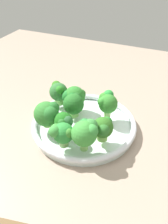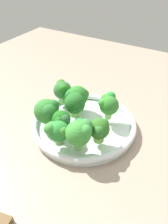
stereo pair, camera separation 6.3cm
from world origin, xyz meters
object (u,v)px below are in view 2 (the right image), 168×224
(broccoli_floret_1, at_px, (75,103))
(broccoli_floret_5, at_px, (77,96))
(broccoli_floret_6, at_px, (99,129))
(bowl, at_px, (84,125))
(broccoli_floret_3, at_px, (58,131))
(broccoli_floret_0, at_px, (80,132))
(broccoli_floret_2, at_px, (108,104))
(broccoli_floret_8, at_px, (61,120))
(broccoli_floret_4, at_px, (48,110))
(broccoli_floret_7, at_px, (62,90))

(broccoli_floret_1, bearing_deg, broccoli_floret_5, -157.26)
(broccoli_floret_6, bearing_deg, bowl, -124.33)
(broccoli_floret_1, height_order, broccoli_floret_3, broccoli_floret_1)
(broccoli_floret_6, bearing_deg, broccoli_floret_3, -54.00)
(broccoli_floret_0, bearing_deg, broccoli_floret_6, 148.60)
(broccoli_floret_2, relative_size, broccoli_floret_3, 1.10)
(broccoli_floret_8, bearing_deg, broccoli_floret_5, -166.92)
(bowl, distance_m, broccoli_floret_5, 0.09)
(bowl, height_order, broccoli_floret_3, broccoli_floret_3)
(broccoli_floret_4, bearing_deg, broccoli_floret_0, 72.09)
(broccoli_floret_2, relative_size, broccoli_floret_5, 1.02)
(broccoli_floret_0, relative_size, broccoli_floret_5, 1.12)
(broccoli_floret_2, distance_m, broccoli_floret_6, 0.10)
(broccoli_floret_0, bearing_deg, broccoli_floret_4, -107.91)
(broccoli_floret_2, distance_m, broccoli_floret_3, 0.16)
(broccoli_floret_0, distance_m, broccoli_floret_7, 0.20)
(broccoli_floret_1, bearing_deg, broccoli_floret_3, 13.67)
(broccoli_floret_7, bearing_deg, broccoli_floret_8, 33.55)
(broccoli_floret_3, relative_size, broccoli_floret_7, 0.95)
(broccoli_floret_0, height_order, broccoli_floret_7, broccoli_floret_0)
(broccoli_floret_1, distance_m, broccoli_floret_8, 0.08)
(broccoli_floret_5, relative_size, broccoli_floret_7, 1.03)
(broccoli_floret_5, bearing_deg, bowl, 48.17)
(broccoli_floret_6, height_order, broccoli_floret_8, same)
(broccoli_floret_0, bearing_deg, broccoli_floret_2, 178.56)
(bowl, relative_size, broccoli_floret_8, 4.64)
(bowl, xyz_separation_m, broccoli_floret_7, (-0.05, -0.10, 0.05))
(broccoli_floret_0, bearing_deg, broccoli_floret_7, -134.05)
(broccoli_floret_4, bearing_deg, broccoli_floret_3, 52.10)
(broccoli_floret_1, relative_size, broccoli_floret_8, 1.08)
(broccoli_floret_1, relative_size, broccoli_floret_3, 1.04)
(broccoli_floret_4, height_order, broccoli_floret_6, broccoli_floret_4)
(broccoli_floret_6, bearing_deg, broccoli_floret_4, -88.04)
(broccoli_floret_1, bearing_deg, bowl, 68.70)
(broccoli_floret_0, height_order, broccoli_floret_6, broccoli_floret_0)
(broccoli_floret_1, height_order, broccoli_floret_6, broccoli_floret_1)
(broccoli_floret_5, bearing_deg, broccoli_floret_8, 13.08)
(broccoli_floret_0, relative_size, broccoli_floret_3, 1.21)
(broccoli_floret_1, distance_m, broccoli_floret_2, 0.09)
(broccoli_floret_1, relative_size, broccoli_floret_6, 1.06)
(broccoli_floret_3, xyz_separation_m, broccoli_floret_4, (-0.05, -0.07, 0.00))
(broccoli_floret_7, bearing_deg, broccoli_floret_5, 87.09)
(broccoli_floret_0, xyz_separation_m, broccoli_floret_3, (0.01, -0.05, -0.01))
(broccoli_floret_0, xyz_separation_m, broccoli_floret_5, (-0.14, -0.10, -0.01))
(broccoli_floret_0, xyz_separation_m, broccoli_floret_4, (-0.04, -0.12, -0.01))
(broccoli_floret_8, bearing_deg, broccoli_floret_1, -170.82)
(broccoli_floret_7, relative_size, broccoli_floret_8, 1.09)
(broccoli_floret_1, relative_size, broccoli_floret_2, 0.94)
(broccoli_floret_2, bearing_deg, broccoli_floret_3, -20.04)
(broccoli_floret_7, bearing_deg, broccoli_floret_0, 45.95)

